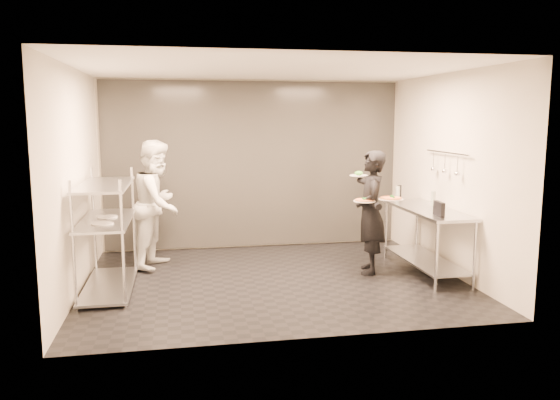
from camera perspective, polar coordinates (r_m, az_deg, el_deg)
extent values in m
cube|color=black|center=(7.47, -0.61, -8.36)|extent=(5.00, 4.00, 0.00)
cube|color=white|center=(7.17, -0.64, 13.56)|extent=(5.00, 4.00, 0.00)
cube|color=beige|center=(9.16, -2.76, 3.72)|extent=(5.00, 0.00, 2.80)
cube|color=beige|center=(5.25, 3.10, 0.01)|extent=(5.00, 0.00, 2.80)
cube|color=beige|center=(7.20, -20.64, 1.82)|extent=(0.00, 4.00, 2.80)
cube|color=beige|center=(8.00, 17.33, 2.62)|extent=(0.00, 4.00, 2.80)
cube|color=white|center=(9.13, -2.74, 3.70)|extent=(4.90, 0.04, 2.74)
cylinder|color=silver|center=(6.55, -20.82, -4.60)|extent=(0.04, 0.04, 1.50)
cylinder|color=silver|center=(8.03, -18.88, -2.12)|extent=(0.04, 0.04, 1.50)
cylinder|color=silver|center=(6.47, -16.10, -4.53)|extent=(0.04, 0.04, 1.50)
cylinder|color=silver|center=(7.97, -15.04, -2.03)|extent=(0.04, 0.04, 1.50)
cube|color=#A5A9AF|center=(7.42, -17.39, -8.50)|extent=(0.60, 1.60, 0.03)
cube|color=#A5A9AF|center=(7.22, -17.70, -2.03)|extent=(0.60, 1.60, 0.03)
cube|color=#A5A9AF|center=(7.15, -17.86, 1.52)|extent=(0.60, 1.60, 0.03)
cylinder|color=white|center=(6.87, -18.06, -2.36)|extent=(0.26, 0.26, 0.01)
cylinder|color=white|center=(7.31, -17.61, -1.69)|extent=(0.26, 0.26, 0.01)
cylinder|color=silver|center=(7.15, 16.05, -5.76)|extent=(0.04, 0.04, 0.90)
cylinder|color=silver|center=(8.68, 11.01, -3.05)|extent=(0.04, 0.04, 0.90)
cylinder|color=silver|center=(7.39, 19.68, -5.46)|extent=(0.04, 0.04, 0.90)
cylinder|color=silver|center=(8.88, 14.14, -2.89)|extent=(0.04, 0.04, 0.90)
cube|color=#A5A9AF|center=(8.07, 14.91, -6.04)|extent=(0.57, 1.71, 0.03)
cube|color=#A5A9AF|center=(7.92, 15.12, -0.99)|extent=(0.60, 1.80, 0.04)
cylinder|color=silver|center=(7.95, 17.04, 4.77)|extent=(0.02, 1.20, 0.02)
cylinder|color=silver|center=(7.64, 18.07, 3.60)|extent=(0.01, 0.01, 0.22)
sphere|color=silver|center=(7.65, 18.02, 2.63)|extent=(0.07, 0.07, 0.07)
cylinder|color=silver|center=(7.95, 16.87, 3.83)|extent=(0.01, 0.01, 0.22)
sphere|color=silver|center=(7.96, 16.83, 2.90)|extent=(0.07, 0.07, 0.07)
cylinder|color=silver|center=(8.26, 15.76, 4.05)|extent=(0.01, 0.01, 0.22)
sphere|color=silver|center=(8.27, 15.73, 3.15)|extent=(0.07, 0.07, 0.07)
imported|color=black|center=(7.76, 9.45, -1.27)|extent=(0.56, 0.72, 1.73)
imported|color=silver|center=(8.17, -12.64, -0.40)|extent=(0.97, 1.09, 1.86)
cylinder|color=white|center=(7.53, 8.82, -0.12)|extent=(0.30, 0.30, 0.01)
cylinder|color=#B0703F|center=(7.53, 8.82, -0.03)|extent=(0.26, 0.26, 0.02)
cylinder|color=#BB3D19|center=(7.52, 8.82, 0.04)|extent=(0.23, 0.23, 0.01)
sphere|color=#155613|center=(7.52, 8.82, 0.10)|extent=(0.04, 0.04, 0.04)
cylinder|color=white|center=(7.60, 11.49, 0.09)|extent=(0.34, 0.34, 0.01)
cylinder|color=#B0703F|center=(7.59, 11.50, 0.18)|extent=(0.30, 0.30, 0.02)
cylinder|color=#BB3D19|center=(7.59, 11.50, 0.26)|extent=(0.26, 0.26, 0.01)
sphere|color=#155613|center=(7.59, 11.50, 0.32)|extent=(0.04, 0.04, 0.04)
cylinder|color=white|center=(7.97, 8.21, 2.55)|extent=(0.26, 0.26, 0.01)
ellipsoid|color=#23691A|center=(7.97, 8.22, 2.80)|extent=(0.13, 0.13, 0.07)
cube|color=black|center=(7.33, 16.28, -0.89)|extent=(0.07, 0.27, 0.19)
cylinder|color=#9AA89A|center=(8.51, 12.20, 0.67)|extent=(0.06, 0.06, 0.23)
cylinder|color=#9AA89A|center=(8.13, 15.72, 0.14)|extent=(0.07, 0.07, 0.22)
cylinder|color=black|center=(8.59, 12.35, 0.76)|extent=(0.07, 0.07, 0.23)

